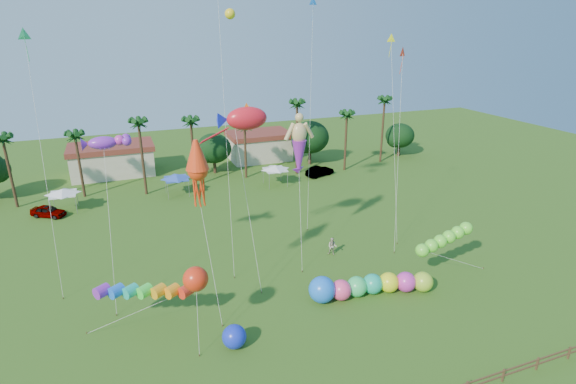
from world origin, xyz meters
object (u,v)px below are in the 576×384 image
object	(u,v)px
spectator_b	(332,246)
blue_ball	(234,337)
caterpillar_inflatable	(367,286)
car_b	(320,171)
car_a	(48,211)

from	to	relation	value
spectator_b	blue_ball	bearing A→B (deg)	-104.82
caterpillar_inflatable	spectator_b	bearing A→B (deg)	95.95
caterpillar_inflatable	blue_ball	world-z (taller)	caterpillar_inflatable
car_b	spectator_b	bearing A→B (deg)	139.53
car_a	spectator_b	xyz separation A→B (m)	(28.13, -21.29, 0.22)
spectator_b	blue_ball	world-z (taller)	spectator_b
caterpillar_inflatable	blue_ball	distance (m)	12.61
car_a	car_b	size ratio (longest dim) A/B	0.89
car_b	caterpillar_inflatable	bearing A→B (deg)	143.69
blue_ball	caterpillar_inflatable	bearing A→B (deg)	10.92
spectator_b	caterpillar_inflatable	xyz separation A→B (m)	(-0.52, -7.71, 0.02)
car_a	blue_ball	distance (m)	34.89
car_b	spectator_b	size ratio (longest dim) A/B	2.51
spectator_b	car_a	bearing A→B (deg)	179.99
blue_ball	car_a	bearing A→B (deg)	115.88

